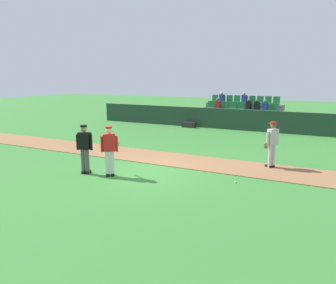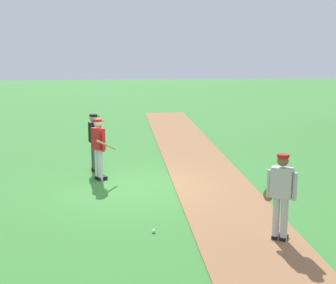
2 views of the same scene
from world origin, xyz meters
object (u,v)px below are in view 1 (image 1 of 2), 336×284
runner_grey_jersey (272,143)px  equipment_bag (189,125)px  batter_red_jersey (110,149)px  baseball (235,182)px  umpire_home_plate (85,146)px

runner_grey_jersey → equipment_bag: runner_grey_jersey is taller
equipment_bag → runner_grey_jersey: bearing=-48.9°
runner_grey_jersey → equipment_bag: size_ratio=1.96×
batter_red_jersey → equipment_bag: (-2.16, 11.61, -0.79)m
baseball → equipment_bag: (-6.27, 10.36, 0.14)m
runner_grey_jersey → equipment_bag: bearing=131.1°
runner_grey_jersey → baseball: runner_grey_jersey is taller
umpire_home_plate → runner_grey_jersey: 6.90m
batter_red_jersey → runner_grey_jersey: size_ratio=1.00×
baseball → equipment_bag: bearing=121.2°
umpire_home_plate → baseball: (5.08, 1.40, -0.96)m
umpire_home_plate → equipment_bag: bearing=95.8°
batter_red_jersey → equipment_bag: batter_red_jersey is taller
umpire_home_plate → runner_grey_jersey: (5.73, 3.83, -0.04)m
batter_red_jersey → baseball: 4.39m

